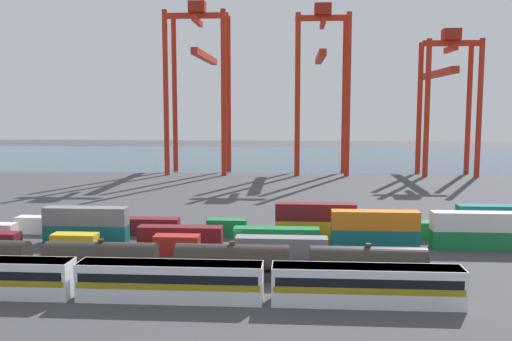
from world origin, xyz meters
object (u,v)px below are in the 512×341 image
object	(u,v)px
gantry_crane_east	(446,87)
freight_tank_row	(166,260)
shipping_container_16	(315,229)
gantry_crane_central	(322,74)
shipping_container_3	(281,247)
gantry_crane_west	(200,71)
passenger_train	(170,280)
shipping_container_7	(180,235)
shipping_container_9	(375,238)
shipping_container_11	(475,240)
shipping_container_14	(140,226)
shipping_container_18	(406,230)

from	to	relation	value
gantry_crane_east	freight_tank_row	bearing A→B (deg)	-119.17
shipping_container_16	gantry_crane_east	size ratio (longest dim) A/B	0.29
gantry_crane_central	shipping_container_3	bearing A→B (deg)	-95.82
gantry_crane_west	gantry_crane_central	world-z (taller)	gantry_crane_west
passenger_train	gantry_crane_central	world-z (taller)	gantry_crane_central
shipping_container_7	gantry_crane_west	distance (m)	95.20
shipping_container_9	gantry_crane_east	distance (m)	98.90
shipping_container_9	shipping_container_11	bearing A→B (deg)	0.00
freight_tank_row	shipping_container_14	xyz separation A→B (m)	(-8.99, 21.19, -0.78)
shipping_container_18	gantry_crane_central	distance (m)	88.17
gantry_crane_west	gantry_crane_central	size ratio (longest dim) A/B	1.02
passenger_train	shipping_container_14	distance (m)	30.70
shipping_container_16	shipping_container_18	bearing A→B (deg)	0.00
shipping_container_7	gantry_crane_east	distance (m)	111.19
freight_tank_row	gantry_crane_central	world-z (taller)	gantry_crane_central
shipping_container_9	gantry_crane_central	distance (m)	93.08
freight_tank_row	shipping_container_14	distance (m)	23.03
shipping_container_3	shipping_container_16	xyz separation A→B (m)	(4.90, 11.12, 0.00)
shipping_container_14	shipping_container_16	bearing A→B (deg)	0.00
freight_tank_row	gantry_crane_west	distance (m)	110.05
gantry_crane_central	freight_tank_row	bearing A→B (deg)	-102.25
passenger_train	shipping_container_14	world-z (taller)	passenger_train
freight_tank_row	shipping_container_18	size ratio (longest dim) A/B	4.87
gantry_crane_west	shipping_container_18	bearing A→B (deg)	-61.86
shipping_container_3	shipping_container_18	size ratio (longest dim) A/B	1.00
gantry_crane_central	shipping_container_11	bearing A→B (deg)	-79.06
shipping_container_18	shipping_container_3	bearing A→B (deg)	-148.79
passenger_train	gantry_crane_west	distance (m)	117.44
shipping_container_14	gantry_crane_central	distance (m)	93.26
shipping_container_9	gantry_crane_east	bearing A→B (deg)	69.88
shipping_container_7	shipping_container_9	distance (m)	27.59
shipping_container_18	shipping_container_11	bearing A→B (deg)	-33.55
shipping_container_7	shipping_container_11	distance (m)	41.38
passenger_train	shipping_container_11	size ratio (longest dim) A/B	4.82
shipping_container_11	gantry_crane_central	bearing A→B (deg)	100.94
shipping_container_9	gantry_crane_west	distance (m)	102.43
shipping_container_3	shipping_container_18	xyz separation A→B (m)	(18.36, 11.12, 0.00)
shipping_container_9	gantry_crane_east	xyz separation A→B (m)	(32.99, 90.04, 24.22)
shipping_container_11	gantry_crane_east	bearing A→B (deg)	77.96
shipping_container_14	gantry_crane_west	xyz separation A→B (m)	(-4.71, 84.30, 29.00)
shipping_container_7	shipping_container_18	bearing A→B (deg)	9.57
passenger_train	shipping_container_3	distance (m)	20.62
freight_tank_row	gantry_crane_central	distance (m)	110.18
gantry_crane_west	shipping_container_16	bearing A→B (deg)	-69.43
shipping_container_9	shipping_container_16	distance (m)	9.79
shipping_container_16	shipping_container_11	bearing A→B (deg)	-14.28
shipping_container_9	gantry_crane_east	size ratio (longest dim) A/B	0.29
gantry_crane_east	passenger_train	bearing A→B (deg)	-116.69
shipping_container_16	gantry_crane_west	bearing A→B (deg)	110.57
shipping_container_3	shipping_container_7	world-z (taller)	same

